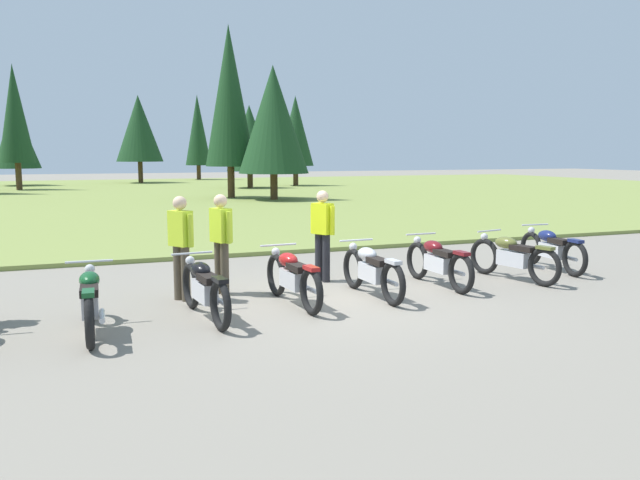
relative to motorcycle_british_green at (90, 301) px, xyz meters
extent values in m
plane|color=gray|center=(3.66, 0.59, -0.44)|extent=(140.00, 140.00, 0.00)
cube|color=olive|center=(3.66, 27.29, -0.39)|extent=(80.00, 44.00, 0.10)
cylinder|color=#47331E|center=(10.66, 31.88, 0.17)|extent=(0.36, 0.36, 1.21)
cone|color=#193D1E|center=(10.66, 31.88, 2.90)|extent=(3.02, 3.02, 4.25)
cylinder|color=#47331E|center=(4.71, 42.18, 0.43)|extent=(0.36, 0.36, 1.73)
cone|color=#193D1E|center=(4.71, 42.18, 3.81)|extent=(3.52, 3.52, 5.03)
cylinder|color=#47331E|center=(7.36, 23.25, 0.41)|extent=(0.36, 0.36, 1.70)
cone|color=#193D1E|center=(7.36, 23.25, 4.76)|extent=(2.51, 2.51, 7.00)
cylinder|color=#47331E|center=(14.45, 33.69, 0.31)|extent=(0.36, 0.36, 1.49)
cone|color=#193D1E|center=(14.45, 33.69, 3.46)|extent=(2.52, 2.52, 4.82)
cylinder|color=#47331E|center=(-3.76, 40.85, 0.22)|extent=(0.36, 0.36, 1.31)
cone|color=#193D1E|center=(-3.76, 40.85, 3.14)|extent=(3.13, 3.13, 4.53)
cylinder|color=#47331E|center=(8.97, 21.06, 0.25)|extent=(0.36, 0.36, 1.38)
cone|color=#193D1E|center=(8.97, 21.06, 3.52)|extent=(3.40, 3.40, 5.14)
cylinder|color=#47331E|center=(10.03, 46.69, 0.23)|extent=(0.36, 0.36, 1.34)
cone|color=#193D1E|center=(10.03, 46.69, 3.90)|extent=(2.19, 2.19, 6.00)
cylinder|color=#47331E|center=(-3.31, 35.06, 0.45)|extent=(0.36, 0.36, 1.77)
cone|color=#193D1E|center=(-3.31, 35.06, 4.33)|extent=(2.10, 2.10, 5.99)
torus|color=black|center=(0.02, 0.69, -0.09)|extent=(0.13, 0.70, 0.70)
torus|color=black|center=(-0.03, -0.71, -0.09)|extent=(0.13, 0.70, 0.70)
cube|color=silver|center=(0.00, -0.01, -0.04)|extent=(0.22, 0.65, 0.28)
ellipsoid|color=#144C23|center=(0.00, 0.17, 0.24)|extent=(0.28, 0.49, 0.22)
cube|color=black|center=(-0.01, -0.23, 0.18)|extent=(0.24, 0.49, 0.10)
cube|color=#144C23|center=(-0.03, -0.71, 0.25)|extent=(0.15, 0.33, 0.06)
cylinder|color=silver|center=(0.02, 0.59, 0.42)|extent=(0.62, 0.06, 0.03)
sphere|color=silver|center=(0.02, 0.71, 0.29)|extent=(0.14, 0.14, 0.14)
cylinder|color=silver|center=(0.13, -0.32, -0.14)|extent=(0.09, 0.55, 0.07)
torus|color=black|center=(1.45, 0.90, -0.09)|extent=(0.17, 0.71, 0.70)
torus|color=black|center=(1.60, -0.50, -0.09)|extent=(0.17, 0.71, 0.70)
cube|color=silver|center=(1.53, 0.20, -0.04)|extent=(0.26, 0.66, 0.28)
ellipsoid|color=black|center=(1.51, 0.38, 0.24)|extent=(0.31, 0.50, 0.22)
cube|color=black|center=(1.55, -0.02, 0.18)|extent=(0.27, 0.50, 0.10)
cube|color=black|center=(1.60, -0.50, 0.25)|extent=(0.17, 0.33, 0.06)
cylinder|color=silver|center=(1.46, 0.80, 0.42)|extent=(0.62, 0.10, 0.03)
sphere|color=silver|center=(1.45, 0.92, 0.29)|extent=(0.14, 0.14, 0.14)
cylinder|color=silver|center=(1.70, -0.08, -0.14)|extent=(0.13, 0.55, 0.07)
torus|color=black|center=(2.91, 1.25, -0.09)|extent=(0.15, 0.71, 0.70)
torus|color=black|center=(3.01, -0.14, -0.09)|extent=(0.15, 0.71, 0.70)
cube|color=silver|center=(2.96, 0.56, -0.04)|extent=(0.24, 0.65, 0.28)
ellipsoid|color=#AD1919|center=(2.95, 0.74, 0.24)|extent=(0.29, 0.50, 0.22)
cube|color=black|center=(2.98, 0.34, 0.18)|extent=(0.25, 0.49, 0.10)
cube|color=#AD1919|center=(3.01, -0.14, 0.25)|extent=(0.16, 0.33, 0.06)
cylinder|color=silver|center=(2.92, 1.15, 0.42)|extent=(0.62, 0.07, 0.03)
sphere|color=silver|center=(2.91, 1.27, 0.29)|extent=(0.14, 0.14, 0.14)
cylinder|color=silver|center=(3.12, 0.27, -0.14)|extent=(0.11, 0.55, 0.07)
torus|color=black|center=(4.33, 1.32, -0.09)|extent=(0.12, 0.70, 0.70)
torus|color=black|center=(4.37, -0.08, -0.09)|extent=(0.12, 0.70, 0.70)
cube|color=silver|center=(4.35, 0.62, -0.04)|extent=(0.22, 0.64, 0.28)
ellipsoid|color=#B7B7BC|center=(4.35, 0.80, 0.24)|extent=(0.27, 0.49, 0.22)
cube|color=black|center=(4.36, 0.40, 0.18)|extent=(0.23, 0.49, 0.10)
cube|color=#B7B7BC|center=(4.37, -0.08, 0.25)|extent=(0.15, 0.32, 0.06)
cylinder|color=silver|center=(4.34, 1.22, 0.42)|extent=(0.62, 0.05, 0.03)
sphere|color=silver|center=(4.33, 1.34, 0.29)|extent=(0.14, 0.14, 0.14)
cylinder|color=silver|center=(4.50, 0.32, -0.14)|extent=(0.08, 0.55, 0.07)
torus|color=black|center=(5.80, 1.66, -0.09)|extent=(0.11, 0.70, 0.70)
torus|color=black|center=(5.82, 0.26, -0.09)|extent=(0.11, 0.70, 0.70)
cube|color=silver|center=(5.81, 0.96, -0.04)|extent=(0.21, 0.64, 0.28)
ellipsoid|color=maroon|center=(5.81, 1.14, 0.24)|extent=(0.27, 0.48, 0.22)
cube|color=black|center=(5.82, 0.74, 0.18)|extent=(0.23, 0.48, 0.10)
cube|color=maroon|center=(5.82, 0.26, 0.25)|extent=(0.15, 0.32, 0.06)
cylinder|color=silver|center=(5.80, 1.56, 0.42)|extent=(0.62, 0.04, 0.03)
sphere|color=silver|center=(5.80, 1.68, 0.29)|extent=(0.14, 0.14, 0.14)
cylinder|color=silver|center=(5.96, 0.66, -0.14)|extent=(0.08, 0.55, 0.07)
torus|color=black|center=(7.25, 1.61, -0.09)|extent=(0.24, 0.71, 0.70)
torus|color=black|center=(7.53, 0.23, -0.09)|extent=(0.24, 0.71, 0.70)
cube|color=silver|center=(7.39, 0.92, -0.04)|extent=(0.32, 0.67, 0.28)
ellipsoid|color=brown|center=(7.36, 1.10, 0.24)|extent=(0.35, 0.52, 0.22)
cube|color=black|center=(7.44, 0.71, 0.18)|extent=(0.31, 0.51, 0.10)
cube|color=brown|center=(7.53, 0.23, 0.25)|extent=(0.20, 0.34, 0.06)
cylinder|color=silver|center=(7.27, 1.51, 0.42)|extent=(0.61, 0.15, 0.03)
sphere|color=silver|center=(7.25, 1.63, 0.29)|extent=(0.14, 0.14, 0.14)
cylinder|color=silver|center=(7.59, 0.65, -0.14)|extent=(0.18, 0.55, 0.07)
torus|color=black|center=(8.81, 2.14, -0.09)|extent=(0.16, 0.71, 0.70)
torus|color=black|center=(8.69, 0.74, -0.09)|extent=(0.16, 0.71, 0.70)
cube|color=silver|center=(8.75, 1.44, -0.04)|extent=(0.26, 0.66, 0.28)
ellipsoid|color=navy|center=(8.76, 1.62, 0.24)|extent=(0.30, 0.50, 0.22)
cube|color=black|center=(8.73, 1.22, 0.18)|extent=(0.26, 0.50, 0.10)
cube|color=navy|center=(8.69, 0.74, 0.25)|extent=(0.17, 0.33, 0.06)
cylinder|color=silver|center=(8.80, 2.04, 0.42)|extent=(0.62, 0.09, 0.03)
sphere|color=silver|center=(8.81, 2.16, 0.29)|extent=(0.14, 0.14, 0.14)
cylinder|color=silver|center=(8.86, 1.13, -0.14)|extent=(0.12, 0.55, 0.07)
cylinder|color=#4C4233|center=(1.36, 1.56, 0.00)|extent=(0.14, 0.14, 0.88)
cylinder|color=#4C4233|center=(1.46, 1.41, 0.00)|extent=(0.14, 0.14, 0.88)
cube|color=#C6E52D|center=(1.41, 1.48, 0.72)|extent=(0.38, 0.42, 0.56)
sphere|color=beige|center=(1.41, 1.48, 1.12)|extent=(0.22, 0.22, 0.22)
cylinder|color=#C6E52D|center=(1.29, 1.68, 0.70)|extent=(0.09, 0.09, 0.52)
cylinder|color=#C6E52D|center=(1.53, 1.29, 0.70)|extent=(0.09, 0.09, 0.52)
cylinder|color=#4C4233|center=(2.07, 1.78, 0.00)|extent=(0.14, 0.14, 0.88)
cylinder|color=#4C4233|center=(2.13, 1.61, 0.00)|extent=(0.14, 0.14, 0.88)
cube|color=#C6E52D|center=(2.10, 1.69, 0.72)|extent=(0.33, 0.41, 0.56)
sphere|color=beige|center=(2.10, 1.69, 1.12)|extent=(0.22, 0.22, 0.22)
cylinder|color=#C6E52D|center=(2.02, 1.91, 0.70)|extent=(0.09, 0.09, 0.52)
cylinder|color=#C6E52D|center=(2.18, 1.48, 0.70)|extent=(0.09, 0.09, 0.52)
cylinder|color=black|center=(4.10, 2.00, 0.00)|extent=(0.14, 0.14, 0.88)
cylinder|color=black|center=(4.01, 2.16, 0.00)|extent=(0.14, 0.14, 0.88)
cube|color=#D8EA19|center=(4.06, 2.08, 0.72)|extent=(0.36, 0.42, 0.56)
sphere|color=beige|center=(4.06, 2.08, 1.12)|extent=(0.22, 0.22, 0.22)
cylinder|color=#D8EA19|center=(4.16, 1.88, 0.70)|extent=(0.09, 0.09, 0.52)
cylinder|color=#D8EA19|center=(3.95, 2.28, 0.70)|extent=(0.09, 0.09, 0.52)
camera|label=1|loc=(-0.12, -8.55, 1.89)|focal=35.53mm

